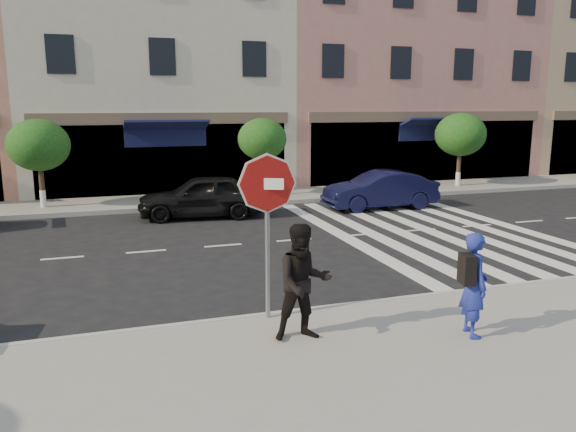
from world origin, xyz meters
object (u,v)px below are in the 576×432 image
Objects in this scene: car_far_mid at (202,196)px; car_far_right at (380,190)px; stop_sign at (267,201)px; walker at (303,282)px; photographer at (474,284)px.

car_far_mid is 1.02× the size of car_far_right.
stop_sign is 0.67× the size of car_far_mid.
walker reaches higher than car_far_right.
photographer is 0.40× the size of car_far_right.
photographer is 0.39× the size of car_far_mid.
walker is 0.43× the size of car_far_mid.
car_far_right is at bearing 77.61° from stop_sign.
walker is at bearing 87.92° from photographer.
car_far_right is (4.06, 10.96, -0.30)m from photographer.
photographer is 11.69m from car_far_right.
photographer reaches higher than car_far_mid.
car_far_mid is at bearing 24.21° from photographer.
car_far_mid is at bearing 111.11° from stop_sign.
walker is at bearing 5.46° from car_far_mid.
stop_sign reaches higher than car_far_mid.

